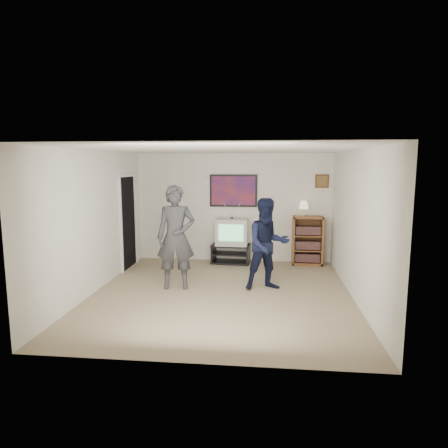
% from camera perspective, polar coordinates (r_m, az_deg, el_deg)
% --- Properties ---
extents(room_shell, '(4.51, 5.00, 2.51)m').
position_cam_1_polar(room_shell, '(7.17, -0.07, 0.47)').
color(room_shell, '#79684D').
rests_on(room_shell, ground).
extents(media_stand, '(0.91, 0.56, 0.44)m').
position_cam_1_polar(media_stand, '(9.20, 0.99, -4.25)').
color(media_stand, black).
rests_on(media_stand, room_shell).
extents(crt_television, '(0.71, 0.61, 0.60)m').
position_cam_1_polar(crt_television, '(9.10, 1.16, -1.07)').
color(crt_television, '#B1B1AB').
rests_on(crt_television, media_stand).
extents(bookshelf, '(0.67, 0.38, 1.10)m').
position_cam_1_polar(bookshelf, '(9.20, 11.82, -2.33)').
color(bookshelf, brown).
rests_on(bookshelf, room_shell).
extents(table_lamp, '(0.22, 0.22, 0.35)m').
position_cam_1_polar(table_lamp, '(9.04, 11.31, 2.15)').
color(table_lamp, beige).
rests_on(table_lamp, bookshelf).
extents(person_tall, '(0.76, 0.57, 1.89)m').
position_cam_1_polar(person_tall, '(7.28, -6.88, -1.89)').
color(person_tall, '#333336').
rests_on(person_tall, room_shell).
extents(person_short, '(0.96, 0.84, 1.66)m').
position_cam_1_polar(person_short, '(7.22, 6.23, -2.90)').
color(person_short, black).
rests_on(person_short, room_shell).
extents(controller_left, '(0.06, 0.12, 0.03)m').
position_cam_1_polar(controller_left, '(7.45, -6.75, 0.57)').
color(controller_left, white).
rests_on(controller_left, person_tall).
extents(controller_right, '(0.03, 0.12, 0.03)m').
position_cam_1_polar(controller_right, '(7.43, 6.40, -0.38)').
color(controller_right, white).
rests_on(controller_right, person_short).
extents(poster, '(1.10, 0.03, 0.75)m').
position_cam_1_polar(poster, '(9.24, 1.35, 4.78)').
color(poster, black).
rests_on(poster, room_shell).
extents(air_vent, '(0.28, 0.02, 0.14)m').
position_cam_1_polar(air_vent, '(9.29, -2.05, 6.65)').
color(air_vent, white).
rests_on(air_vent, room_shell).
extents(small_picture, '(0.30, 0.03, 0.30)m').
position_cam_1_polar(small_picture, '(9.28, 13.83, 5.97)').
color(small_picture, '#3A2012').
rests_on(small_picture, room_shell).
extents(doorway, '(0.03, 0.85, 2.00)m').
position_cam_1_polar(doorway, '(8.92, -13.60, 0.21)').
color(doorway, black).
rests_on(doorway, room_shell).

